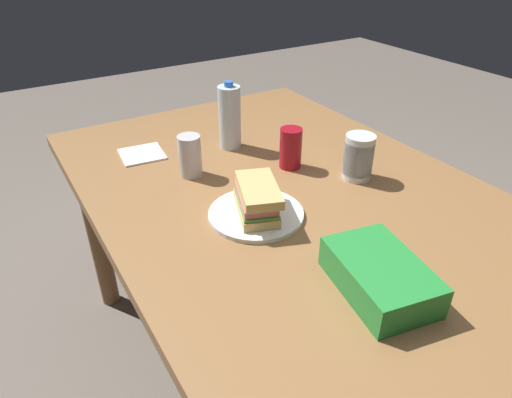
{
  "coord_description": "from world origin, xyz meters",
  "views": [
    {
      "loc": [
        0.8,
        -0.64,
        1.39
      ],
      "look_at": [
        -0.01,
        -0.14,
        0.8
      ],
      "focal_mm": 31.82,
      "sensor_mm": 36.0,
      "label": 1
    }
  ],
  "objects_px": {
    "plastic_cup_stack": "(358,157)",
    "water_bottle_tall": "(229,117)",
    "dining_table": "(303,228)",
    "sandwich": "(257,199)",
    "paper_plate": "(256,214)",
    "soda_can_red": "(291,148)",
    "chip_bag": "(380,276)",
    "soda_can_silver": "(190,156)"
  },
  "relations": [
    {
      "from": "sandwich",
      "to": "soda_can_red",
      "type": "xyz_separation_m",
      "value": [
        -0.18,
        0.23,
        0.01
      ]
    },
    {
      "from": "paper_plate",
      "to": "soda_can_silver",
      "type": "xyz_separation_m",
      "value": [
        -0.28,
        -0.05,
        0.06
      ]
    },
    {
      "from": "paper_plate",
      "to": "soda_can_red",
      "type": "relative_size",
      "value": 1.97
    },
    {
      "from": "paper_plate",
      "to": "soda_can_silver",
      "type": "height_order",
      "value": "soda_can_silver"
    },
    {
      "from": "paper_plate",
      "to": "sandwich",
      "type": "height_order",
      "value": "sandwich"
    },
    {
      "from": "chip_bag",
      "to": "water_bottle_tall",
      "type": "relative_size",
      "value": 1.06
    },
    {
      "from": "paper_plate",
      "to": "soda_can_silver",
      "type": "relative_size",
      "value": 1.97
    },
    {
      "from": "chip_bag",
      "to": "soda_can_silver",
      "type": "distance_m",
      "value": 0.65
    },
    {
      "from": "plastic_cup_stack",
      "to": "soda_can_silver",
      "type": "relative_size",
      "value": 1.07
    },
    {
      "from": "chip_bag",
      "to": "water_bottle_tall",
      "type": "distance_m",
      "value": 0.76
    },
    {
      "from": "chip_bag",
      "to": "paper_plate",
      "type": "bearing_deg",
      "value": -157.79
    },
    {
      "from": "dining_table",
      "to": "plastic_cup_stack",
      "type": "bearing_deg",
      "value": 98.14
    },
    {
      "from": "sandwich",
      "to": "chip_bag",
      "type": "height_order",
      "value": "sandwich"
    },
    {
      "from": "dining_table",
      "to": "water_bottle_tall",
      "type": "xyz_separation_m",
      "value": [
        -0.41,
        -0.0,
        0.19
      ]
    },
    {
      "from": "paper_plate",
      "to": "chip_bag",
      "type": "bearing_deg",
      "value": 11.11
    },
    {
      "from": "sandwich",
      "to": "water_bottle_tall",
      "type": "distance_m",
      "value": 0.43
    },
    {
      "from": "paper_plate",
      "to": "plastic_cup_stack",
      "type": "distance_m",
      "value": 0.36
    },
    {
      "from": "plastic_cup_stack",
      "to": "water_bottle_tall",
      "type": "bearing_deg",
      "value": -150.73
    },
    {
      "from": "sandwich",
      "to": "plastic_cup_stack",
      "type": "height_order",
      "value": "plastic_cup_stack"
    },
    {
      "from": "soda_can_red",
      "to": "dining_table",
      "type": "bearing_deg",
      "value": -24.36
    },
    {
      "from": "dining_table",
      "to": "paper_plate",
      "type": "height_order",
      "value": "paper_plate"
    },
    {
      "from": "paper_plate",
      "to": "chip_bag",
      "type": "xyz_separation_m",
      "value": [
        0.36,
        0.07,
        0.03
      ]
    },
    {
      "from": "dining_table",
      "to": "plastic_cup_stack",
      "type": "distance_m",
      "value": 0.26
    },
    {
      "from": "dining_table",
      "to": "paper_plate",
      "type": "bearing_deg",
      "value": -93.92
    },
    {
      "from": "dining_table",
      "to": "plastic_cup_stack",
      "type": "relative_size",
      "value": 12.5
    },
    {
      "from": "paper_plate",
      "to": "soda_can_red",
      "type": "height_order",
      "value": "soda_can_red"
    },
    {
      "from": "paper_plate",
      "to": "dining_table",
      "type": "bearing_deg",
      "value": 86.08
    },
    {
      "from": "soda_can_red",
      "to": "chip_bag",
      "type": "distance_m",
      "value": 0.56
    },
    {
      "from": "sandwich",
      "to": "soda_can_silver",
      "type": "bearing_deg",
      "value": -170.65
    },
    {
      "from": "dining_table",
      "to": "sandwich",
      "type": "distance_m",
      "value": 0.2
    },
    {
      "from": "dining_table",
      "to": "soda_can_silver",
      "type": "height_order",
      "value": "soda_can_silver"
    },
    {
      "from": "chip_bag",
      "to": "sandwich",
      "type": "bearing_deg",
      "value": -157.72
    },
    {
      "from": "soda_can_red",
      "to": "chip_bag",
      "type": "xyz_separation_m",
      "value": [
        0.53,
        -0.16,
        -0.03
      ]
    },
    {
      "from": "dining_table",
      "to": "sandwich",
      "type": "bearing_deg",
      "value": -92.28
    },
    {
      "from": "water_bottle_tall",
      "to": "plastic_cup_stack",
      "type": "relative_size",
      "value": 1.66
    },
    {
      "from": "sandwich",
      "to": "chip_bag",
      "type": "xyz_separation_m",
      "value": [
        0.35,
        0.07,
        -0.02
      ]
    },
    {
      "from": "dining_table",
      "to": "soda_can_red",
      "type": "distance_m",
      "value": 0.25
    },
    {
      "from": "sandwich",
      "to": "soda_can_red",
      "type": "relative_size",
      "value": 1.67
    },
    {
      "from": "plastic_cup_stack",
      "to": "paper_plate",
      "type": "bearing_deg",
      "value": -86.78
    },
    {
      "from": "chip_bag",
      "to": "soda_can_silver",
      "type": "bearing_deg",
      "value": -158.55
    },
    {
      "from": "chip_bag",
      "to": "soda_can_red",
      "type": "bearing_deg",
      "value": 174.47
    },
    {
      "from": "paper_plate",
      "to": "soda_can_red",
      "type": "xyz_separation_m",
      "value": [
        -0.18,
        0.23,
        0.06
      ]
    }
  ]
}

